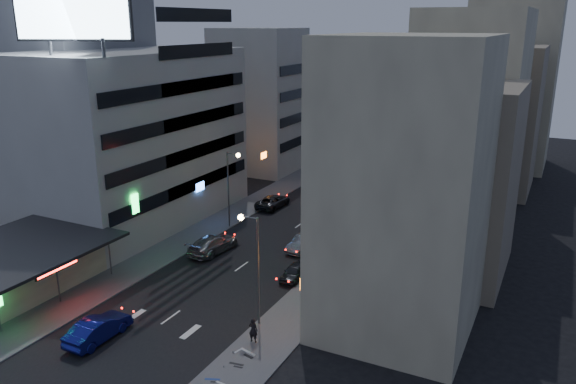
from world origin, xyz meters
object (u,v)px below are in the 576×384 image
Objects in this scene: parked_car_right_near at (295,272)px; scooter_blue at (221,372)px; scooter_silver_a at (230,378)px; road_car_blue at (98,329)px; scooter_silver_b at (257,347)px; parked_car_right_far at (363,215)px; person at (253,330)px; road_car_silver at (213,244)px; parked_car_right_mid at (303,243)px; parked_car_left at (273,201)px; scooter_black_b at (244,358)px.

scooter_blue is (2.15, -14.58, -0.03)m from parked_car_right_near.
road_car_blue is at bearing 91.39° from scooter_silver_a.
scooter_blue is at bearing -178.78° from scooter_silver_b.
parked_car_right_near is 2.34× the size of scooter_blue.
parked_car_right_far is at bearing 19.52° from scooter_silver_b.
scooter_blue is at bearing 73.76° from scooter_silver_a.
road_car_blue is at bearing 20.27° from person.
road_car_silver is (-9.66, -14.61, 0.16)m from parked_car_right_far.
parked_car_right_mid reaches higher than parked_car_right_far.
road_car_silver is at bearing 13.18° from scooter_blue.
parked_car_left is at bearing 121.40° from parked_car_right_near.
road_car_silver reaches higher than parked_car_right_near.
road_car_silver is 18.01m from scooter_silver_b.
road_car_blue is 16.27m from road_car_silver.
scooter_black_b is at bearing -86.02° from parked_car_right_far.
parked_car_right_near is 10.31m from person.
parked_car_left reaches higher than parked_car_right_near.
parked_car_right_far reaches higher than scooter_blue.
parked_car_right_far is at bearing 86.90° from parked_car_right_near.
scooter_silver_a is 0.79× the size of scooter_silver_b.
parked_car_right_mid is at bearing 30.03° from scooter_silver_b.
scooter_silver_a is 0.91m from scooter_blue.
scooter_blue is (-0.86, 0.31, 0.01)m from scooter_silver_a.
scooter_black_b is (0.83, -2.55, -0.38)m from person.
person is at bearing -87.35° from parked_car_right_far.
scooter_black_b is (2.38, -29.06, -0.05)m from parked_car_right_far.
scooter_silver_a is 0.99× the size of scooter_blue.
scooter_silver_b is (1.02, -1.32, -0.27)m from person.
road_car_silver is 3.48× the size of scooter_black_b.
parked_car_right_mid is 16.64m from person.
scooter_blue is 0.97× the size of scooter_black_b.
scooter_silver_b is (4.94, -17.49, 0.01)m from parked_car_right_mid.
parked_car_right_near is 6.38m from parked_car_right_mid.
person is at bearing -81.69° from parked_car_right_near.
road_car_blue is at bearing 119.88° from scooter_silver_b.
person reaches higher than parked_car_right_far.
parked_car_right_near is 9.53m from road_car_silver.
parked_car_right_far is (2.38, 10.34, -0.04)m from parked_car_right_mid.
parked_car_right_near is 1.89× the size of scooter_silver_b.
parked_car_left is 30.67m from road_car_blue.
road_car_blue is at bearing -102.16° from parked_car_right_mid.
parked_car_right_far is 0.81× the size of road_car_silver.
scooter_silver_b is (0.72, 3.12, 0.12)m from scooter_blue.
parked_car_left is 33.86m from scooter_silver_a.
scooter_blue is at bearing 114.26° from parked_car_left.
scooter_silver_a is at bearing -80.65° from parked_car_right_near.
scooter_silver_b is at bearing -164.28° from road_car_blue.
parked_car_right_far is 0.94× the size of road_car_blue.
person reaches higher than parked_car_right_mid.
person is 1.69m from scooter_silver_b.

